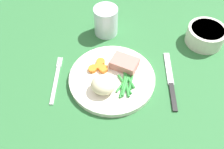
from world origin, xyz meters
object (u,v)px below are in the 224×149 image
at_px(meat_portion, 124,63).
at_px(dinner_plate, 112,78).
at_px(knife, 171,81).
at_px(salad_bowl, 206,35).
at_px(fork, 56,80).
at_px(water_glass, 106,23).

bearing_deg(meat_portion, dinner_plate, -130.60).
distance_m(dinner_plate, knife, 0.17).
bearing_deg(meat_portion, salad_bowl, 25.40).
distance_m(fork, water_glass, 0.25).
height_order(meat_portion, fork, meat_portion).
bearing_deg(fork, salad_bowl, 23.46).
distance_m(dinner_plate, fork, 0.16).
relative_size(fork, water_glass, 1.78).
height_order(fork, salad_bowl, salad_bowl).
height_order(water_glass, salad_bowl, water_glass).
xyz_separation_m(dinner_plate, meat_portion, (0.03, 0.04, 0.02)).
xyz_separation_m(dinner_plate, fork, (-0.16, -0.00, -0.01)).
bearing_deg(salad_bowl, dinner_plate, -151.09).
bearing_deg(fork, meat_portion, 15.49).
bearing_deg(knife, meat_portion, 166.58).
bearing_deg(salad_bowl, knife, -127.40).
relative_size(dinner_plate, knife, 1.18).
bearing_deg(salad_bowl, water_glass, 172.67).
bearing_deg(meat_portion, knife, -17.08).
distance_m(knife, salad_bowl, 0.21).
height_order(meat_portion, knife, meat_portion).
xyz_separation_m(dinner_plate, salad_bowl, (0.29, 0.16, 0.02)).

